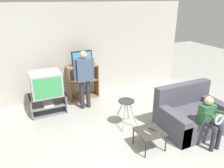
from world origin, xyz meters
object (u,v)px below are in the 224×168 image
at_px(television_flat, 82,59).
at_px(person_seated_child, 210,117).
at_px(snack_table, 150,133).
at_px(media_shelf, 83,81).
at_px(folding_stool, 126,105).
at_px(tv_stand, 48,104).
at_px(couch, 191,115).
at_px(remote_control_black, 152,129).
at_px(television_main, 46,84).
at_px(remote_control_white, 147,133).
at_px(person_standing_adult, 84,75).

height_order(television_flat, person_seated_child, television_flat).
bearing_deg(snack_table, television_flat, 99.05).
distance_m(media_shelf, snack_table, 2.78).
height_order(folding_stool, snack_table, folding_stool).
height_order(tv_stand, couch, couch).
height_order(folding_stool, remote_control_black, folding_stool).
relative_size(television_main, snack_table, 1.46).
bearing_deg(media_shelf, tv_stand, -155.29).
relative_size(television_flat, folding_stool, 0.90).
relative_size(folding_stool, remote_control_white, 4.34).
relative_size(television_flat, snack_table, 1.15).
height_order(television_main, television_flat, television_flat).
bearing_deg(person_seated_child, television_main, 134.73).
bearing_deg(person_standing_adult, snack_table, -74.38).
relative_size(remote_control_white, couch, 0.10).
bearing_deg(folding_stool, media_shelf, 102.48).
relative_size(media_shelf, television_flat, 1.70).
bearing_deg(couch, remote_control_white, -169.06).
relative_size(media_shelf, remote_control_white, 6.66).
height_order(folding_stool, person_standing_adult, person_standing_adult).
xyz_separation_m(tv_stand, person_standing_adult, (0.92, -0.15, 0.68)).
bearing_deg(television_flat, television_main, -156.65).
distance_m(television_main, couch, 3.45).
relative_size(television_flat, remote_control_black, 3.92).
bearing_deg(media_shelf, folding_stool, -77.52).
distance_m(media_shelf, couch, 3.03).
distance_m(snack_table, remote_control_black, 0.08).
relative_size(tv_stand, remote_control_black, 5.90).
height_order(television_flat, couch, television_flat).
bearing_deg(person_standing_adult, remote_control_black, -72.54).
xyz_separation_m(folding_stool, person_seated_child, (1.12, -1.25, 0.08)).
bearing_deg(remote_control_white, media_shelf, 80.56).
distance_m(media_shelf, person_seated_child, 3.45).
xyz_separation_m(remote_control_black, person_seated_child, (1.03, -0.38, 0.21)).
relative_size(media_shelf, person_seated_child, 0.97).
bearing_deg(person_standing_adult, television_flat, 76.46).
bearing_deg(snack_table, media_shelf, 99.09).
xyz_separation_m(television_main, person_standing_adult, (0.91, -0.17, 0.15)).
relative_size(folding_stool, person_standing_adult, 0.41).
height_order(media_shelf, couch, media_shelf).
bearing_deg(television_main, television_flat, 23.35).
distance_m(television_main, remote_control_white, 2.72).
distance_m(media_shelf, remote_control_black, 2.76).
distance_m(television_flat, snack_table, 2.87).
relative_size(remote_control_black, couch, 0.10).
relative_size(media_shelf, couch, 0.67).
distance_m(television_main, media_shelf, 1.20).
height_order(folding_stool, remote_control_white, folding_stool).
bearing_deg(person_standing_adult, remote_control_white, -76.84).
relative_size(television_main, media_shelf, 0.74).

